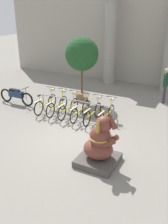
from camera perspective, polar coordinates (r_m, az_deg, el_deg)
ground_plane at (r=9.32m, az=-1.89°, el=-6.44°), size 60.00×60.00×0.00m
building_facade at (r=16.25m, az=13.64°, el=16.68°), size 20.00×0.20×6.00m
column_left at (r=15.90m, az=6.08°, el=15.67°), size 0.90×0.90×5.16m
bike_rack at (r=11.09m, az=-1.91°, el=1.93°), size 3.67×0.05×0.77m
bicycle_0 at (r=11.85m, az=-8.67°, el=2.07°), size 0.48×1.75×1.07m
bicycle_1 at (r=11.55m, az=-6.08°, el=1.65°), size 0.48×1.75×1.07m
bicycle_2 at (r=11.23m, az=-3.52°, el=1.10°), size 0.48×1.75×1.07m
bicycle_3 at (r=10.93m, az=-0.81°, el=0.52°), size 0.48×1.75×1.07m
bicycle_4 at (r=10.66m, az=2.07°, el=-0.07°), size 0.48×1.75×1.07m
bicycle_5 at (r=10.47m, az=5.19°, el=-0.59°), size 0.48×1.75×1.07m
elephant_statue at (r=7.72m, az=3.59°, el=-7.64°), size 1.21×1.21×1.92m
motorcycle at (r=13.06m, az=-15.21°, el=3.72°), size 2.10×0.55×0.95m
person_pedestrian at (r=13.17m, az=18.18°, el=6.45°), size 0.24×0.47×1.81m
potted_tree at (r=12.67m, az=-0.50°, el=12.74°), size 1.67×1.67×3.26m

